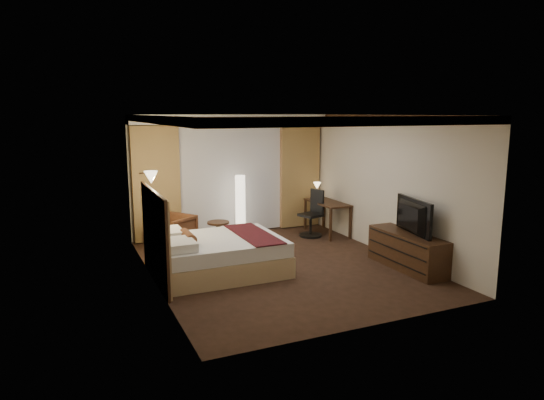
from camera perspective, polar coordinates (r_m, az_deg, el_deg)
name	(u,v)px	position (r m, az deg, el deg)	size (l,w,h in m)	color
floor	(281,266)	(8.87, 1.05, -7.75)	(4.50, 5.50, 0.01)	black
ceiling	(281,115)	(8.43, 1.12, 9.96)	(4.50, 5.50, 0.01)	white
back_wall	(230,174)	(11.08, -4.93, 3.01)	(4.50, 0.02, 2.70)	beige
left_wall	(152,202)	(7.88, -13.92, -0.23)	(0.02, 5.50, 2.70)	beige
right_wall	(386,185)	(9.70, 13.23, 1.74)	(0.02, 5.50, 2.70)	beige
crown_molding	(281,119)	(8.44, 1.11, 9.56)	(4.50, 5.50, 0.12)	black
soffit	(233,119)	(10.75, -4.59, 9.48)	(4.50, 0.50, 0.20)	white
curtain_sheer	(232,179)	(11.02, -4.79, 2.45)	(2.48, 0.04, 2.45)	silver
curtain_left_drape	(156,184)	(10.53, -13.45, 1.83)	(1.00, 0.14, 2.45)	#A8934D
curtain_right_drape	(300,176)	(11.62, 3.26, 2.88)	(1.00, 0.14, 2.45)	#A8934D
wall_sconce	(151,177)	(8.79, -14.05, 2.61)	(0.24, 0.24, 0.24)	white
bed	(219,255)	(8.49, -6.22, -6.44)	(2.13, 1.66, 0.62)	white
headboard	(156,237)	(8.13, -13.53, -4.23)	(0.12, 1.96, 1.50)	tan
armchair	(172,230)	(10.07, -11.67, -3.50)	(0.75, 0.70, 0.77)	#4E3017
side_table	(218,233)	(10.20, -6.32, -3.93)	(0.46, 0.46, 0.50)	black
floor_lamp	(240,206)	(10.73, -3.74, -0.73)	(0.29, 0.29, 1.40)	white
desk	(327,218)	(11.11, 6.48, -2.10)	(0.55, 1.27, 0.75)	black
desk_lamp	(317,191)	(11.42, 5.32, 1.05)	(0.18, 0.18, 0.34)	#FFD899
office_chair	(311,213)	(10.82, 4.58, -1.58)	(0.51, 0.51, 1.05)	black
dresser	(407,251)	(8.98, 15.62, -5.78)	(0.50, 1.65, 0.64)	black
television	(408,215)	(8.81, 15.67, -1.72)	(1.15, 0.66, 0.15)	black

